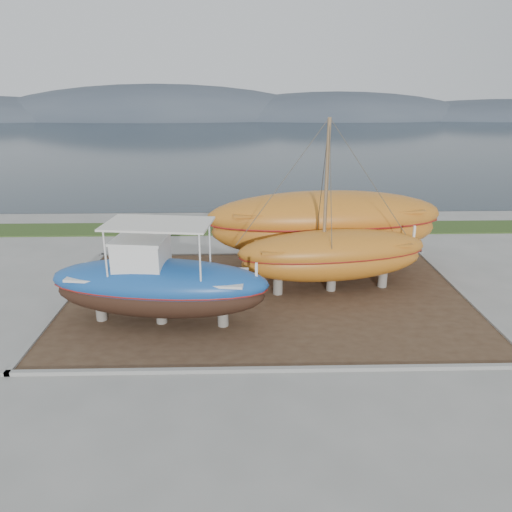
{
  "coord_description": "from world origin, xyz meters",
  "views": [
    {
      "loc": [
        -1.05,
        -16.93,
        9.4
      ],
      "look_at": [
        -0.52,
        4.0,
        2.08
      ],
      "focal_mm": 35.0,
      "sensor_mm": 36.0,
      "label": 1
    }
  ],
  "objects_px": {
    "orange_bare_hull": "(324,232)",
    "blue_caique": "(159,274)",
    "white_dinghy": "(118,277)",
    "orange_sailboat": "(335,209)"
  },
  "relations": [
    {
      "from": "orange_sailboat",
      "to": "blue_caique",
      "type": "bearing_deg",
      "value": -165.25
    },
    {
      "from": "blue_caique",
      "to": "white_dinghy",
      "type": "bearing_deg",
      "value": 133.71
    },
    {
      "from": "orange_bare_hull",
      "to": "blue_caique",
      "type": "bearing_deg",
      "value": -145.16
    },
    {
      "from": "white_dinghy",
      "to": "orange_bare_hull",
      "type": "distance_m",
      "value": 10.6
    },
    {
      "from": "orange_sailboat",
      "to": "orange_bare_hull",
      "type": "xyz_separation_m",
      "value": [
        0.08,
        3.03,
        -1.97
      ]
    },
    {
      "from": "orange_bare_hull",
      "to": "orange_sailboat",
      "type": "bearing_deg",
      "value": -96.04
    },
    {
      "from": "white_dinghy",
      "to": "blue_caique",
      "type": "bearing_deg",
      "value": -49.6
    },
    {
      "from": "blue_caique",
      "to": "white_dinghy",
      "type": "distance_m",
      "value": 4.55
    },
    {
      "from": "blue_caique",
      "to": "orange_sailboat",
      "type": "xyz_separation_m",
      "value": [
        7.51,
        3.19,
        1.84
      ]
    },
    {
      "from": "white_dinghy",
      "to": "orange_sailboat",
      "type": "xyz_separation_m",
      "value": [
        10.07,
        -0.27,
        3.3
      ]
    }
  ]
}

